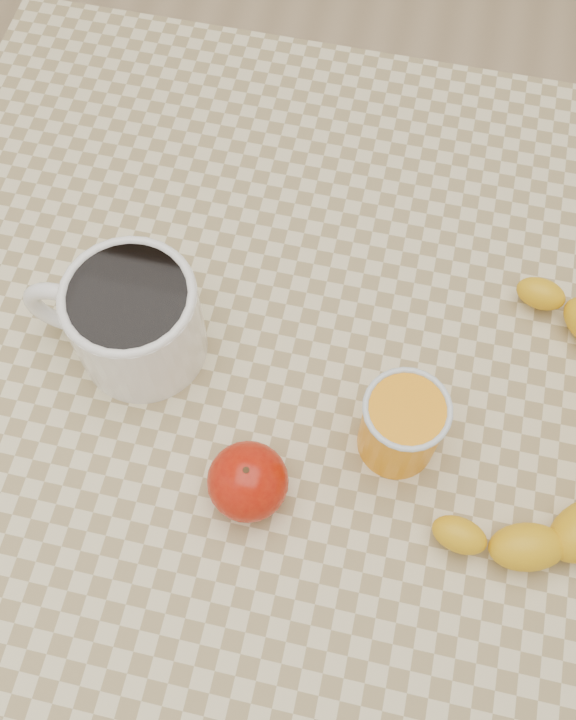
% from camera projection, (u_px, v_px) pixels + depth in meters
% --- Properties ---
extents(ground, '(3.00, 3.00, 0.00)m').
position_uv_depth(ground, '(288.00, 546.00, 1.40)').
color(ground, tan).
rests_on(ground, ground).
extents(table, '(0.80, 0.80, 0.75)m').
position_uv_depth(table, '(288.00, 405.00, 0.80)').
color(table, beige).
rests_on(table, ground).
extents(coffee_mug, '(0.16, 0.12, 0.10)m').
position_uv_depth(coffee_mug, '(132.00, 318.00, 0.69)').
color(coffee_mug, white).
rests_on(coffee_mug, table).
extents(orange_juice_glass, '(0.07, 0.07, 0.08)m').
position_uv_depth(orange_juice_glass, '(402.00, 426.00, 0.66)').
color(orange_juice_glass, '#FF9308').
rests_on(orange_juice_glass, table).
extents(apple, '(0.08, 0.08, 0.06)m').
position_uv_depth(apple, '(248.00, 481.00, 0.65)').
color(apple, '#9D0D05').
rests_on(apple, table).
extents(banana, '(0.44, 0.47, 0.05)m').
position_uv_depth(banana, '(558.00, 433.00, 0.67)').
color(banana, gold).
rests_on(banana, table).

